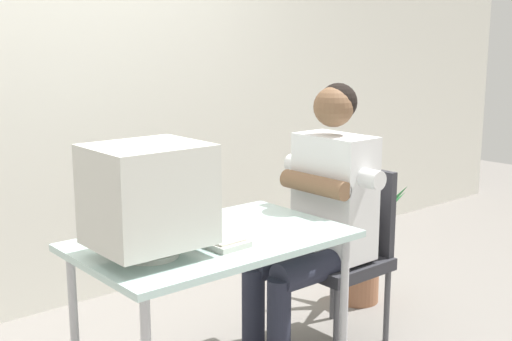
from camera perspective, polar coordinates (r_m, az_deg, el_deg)
wall_back at (r=3.95m, az=-12.68°, el=10.78°), size 8.00×0.10×3.00m
desk at (r=2.74m, az=-3.74°, el=-7.07°), size 1.11×0.69×0.72m
crt_monitor at (r=2.45m, az=-9.28°, el=-2.14°), size 0.42×0.36×0.43m
keyboard at (r=2.69m, az=-4.48°, el=-5.68°), size 0.17×0.42×0.03m
office_chair at (r=3.38m, az=7.74°, el=-6.55°), size 0.43×0.43×0.88m
person_seated at (r=3.19m, az=5.50°, el=-3.58°), size 0.73×0.59×1.32m
potted_plant at (r=3.90m, az=8.81°, el=-6.74°), size 0.75×0.62×0.76m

